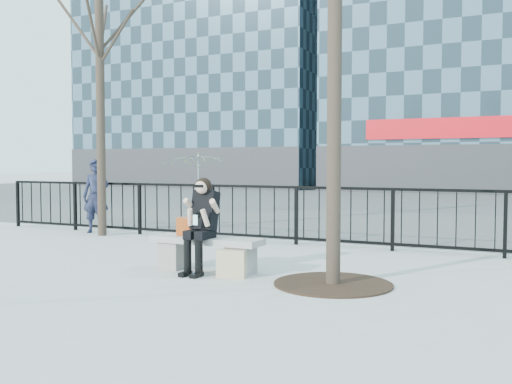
% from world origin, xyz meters
% --- Properties ---
extents(ground, '(120.00, 120.00, 0.00)m').
position_xyz_m(ground, '(0.00, 0.00, 0.00)').
color(ground, '#A5A5A0').
rests_on(ground, ground).
extents(street_surface, '(60.00, 23.00, 0.01)m').
position_xyz_m(street_surface, '(0.00, 15.00, 0.00)').
color(street_surface, '#474747').
rests_on(street_surface, ground).
extents(railing, '(14.00, 0.06, 1.10)m').
position_xyz_m(railing, '(0.00, 3.00, 0.55)').
color(railing, black).
rests_on(railing, ground).
extents(building_left, '(16.20, 10.20, 22.60)m').
position_xyz_m(building_left, '(-15.00, 27.00, 11.30)').
color(building_left, slate).
rests_on(building_left, ground).
extents(tree_left, '(2.80, 2.80, 6.50)m').
position_xyz_m(tree_left, '(-4.00, 2.50, 4.86)').
color(tree_left, black).
rests_on(tree_left, ground).
extents(tree_grate, '(1.50, 1.50, 0.02)m').
position_xyz_m(tree_grate, '(1.90, -0.10, 0.01)').
color(tree_grate, black).
rests_on(tree_grate, ground).
extents(bench_main, '(1.65, 0.46, 0.49)m').
position_xyz_m(bench_main, '(0.00, 0.00, 0.30)').
color(bench_main, gray).
rests_on(bench_main, ground).
extents(seated_woman, '(0.50, 0.64, 1.34)m').
position_xyz_m(seated_woman, '(0.00, -0.16, 0.67)').
color(seated_woman, black).
rests_on(seated_woman, ground).
extents(handbag, '(0.34, 0.22, 0.26)m').
position_xyz_m(handbag, '(-0.31, 0.02, 0.62)').
color(handbag, '#B24416').
rests_on(handbag, bench_main).
extents(shopping_bag, '(0.41, 0.21, 0.37)m').
position_xyz_m(shopping_bag, '(0.53, -0.25, 0.19)').
color(shopping_bag, beige).
rests_on(shopping_bag, ground).
extents(standing_man, '(0.69, 0.56, 1.62)m').
position_xyz_m(standing_man, '(-4.41, 2.80, 0.81)').
color(standing_man, black).
rests_on(standing_man, ground).
extents(vendor_umbrella, '(2.57, 2.60, 1.85)m').
position_xyz_m(vendor_umbrella, '(-4.65, 7.45, 0.92)').
color(vendor_umbrella, gold).
rests_on(vendor_umbrella, ground).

